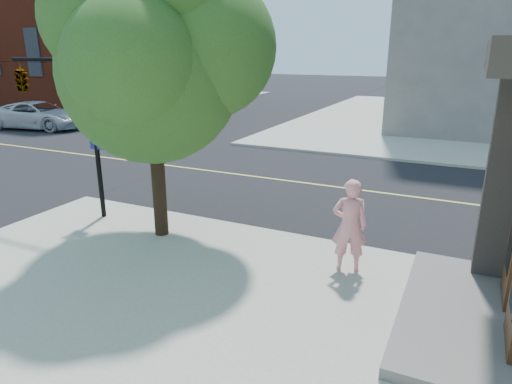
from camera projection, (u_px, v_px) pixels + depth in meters
The scene contains 8 objects.
ground at pixel (113, 205), 13.10m from camera, with size 140.00×140.00×0.00m, color black.
road_ew at pixel (197, 169), 16.97m from camera, with size 140.00×9.00×0.01m, color black.
sidewalk_nw at pixel (83, 98), 41.03m from camera, with size 26.00×25.00×0.12m, color #ACAC9B.
church at pixel (67, 10), 34.65m from camera, with size 15.20×12.00×14.40m.
man_on_phone at pixel (349, 226), 8.72m from camera, with size 0.68×0.45×1.87m, color pink.
street_tree at pixel (154, 51), 9.47m from camera, with size 4.84×4.40×6.42m.
signal_pole at pixel (31, 82), 11.68m from camera, with size 3.66×0.42×4.13m.
car_a at pixel (39, 115), 25.53m from camera, with size 2.52×5.46×1.52m, color silver.
Camera 1 is at (9.08, -9.39, 4.29)m, focal length 31.80 mm.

